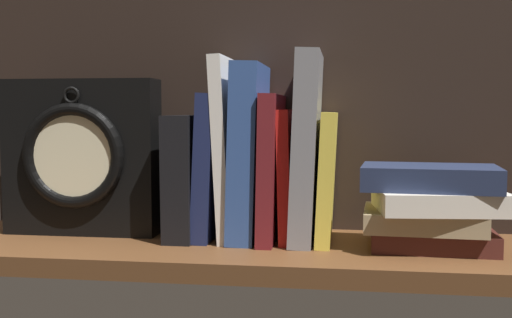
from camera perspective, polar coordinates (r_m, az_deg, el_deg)
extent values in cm
cube|color=brown|center=(85.20, -1.51, -8.57)|extent=(83.93, 24.89, 2.50)
cube|color=black|center=(94.71, -0.32, 4.46)|extent=(83.93, 1.20, 35.92)
cube|color=black|center=(88.63, -6.37, -1.57)|extent=(4.02, 14.20, 17.40)
cube|color=#192147|center=(87.68, -4.19, -0.64)|extent=(3.40, 12.95, 20.44)
cube|color=silver|center=(87.01, -2.66, 1.00)|extent=(3.06, 13.12, 25.48)
cube|color=#2D4C8E|center=(86.52, -0.69, 0.67)|extent=(4.42, 14.19, 24.57)
cube|color=maroon|center=(86.24, 1.45, -0.75)|extent=(2.58, 15.54, 20.28)
cube|color=red|center=(86.11, 2.91, -1.46)|extent=(2.10, 12.11, 18.19)
cube|color=gray|center=(85.60, 4.70, 1.12)|extent=(4.07, 15.03, 26.08)
cube|color=gold|center=(85.80, 6.60, -1.63)|extent=(2.79, 14.39, 17.88)
cube|color=black|center=(93.28, -15.84, 0.19)|extent=(22.57, 5.35, 22.57)
torus|color=black|center=(90.46, -16.64, 0.27)|extent=(15.09, 1.85, 15.09)
cylinder|color=beige|center=(90.46, -16.64, 0.27)|extent=(12.18, 0.60, 12.18)
cube|color=black|center=(90.18, -16.82, -0.69)|extent=(0.56, 0.30, 2.99)
cube|color=black|center=(89.69, -16.54, 1.74)|extent=(1.19, 0.30, 4.74)
torus|color=black|center=(90.64, -16.65, 5.68)|extent=(2.44, 0.44, 2.44)
cube|color=#471E19|center=(84.31, 16.02, -7.12)|extent=(16.05, 11.00, 2.57)
cube|color=#9E8966|center=(83.26, 15.25, -5.46)|extent=(15.72, 12.87, 2.55)
cube|color=beige|center=(82.73, 16.58, -3.67)|extent=(16.62, 13.63, 2.79)
cube|color=#232D4C|center=(82.13, 15.81, -1.66)|extent=(17.94, 12.21, 3.06)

